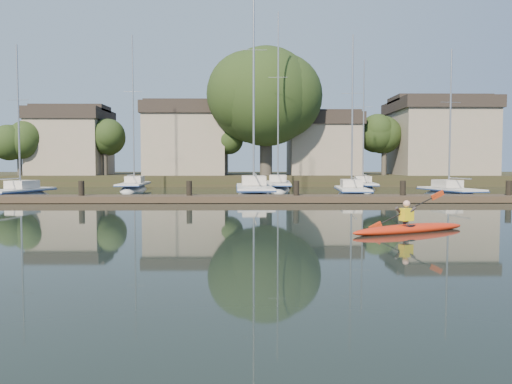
{
  "coord_description": "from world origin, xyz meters",
  "views": [
    {
      "loc": [
        0.36,
        -13.86,
        2.17
      ],
      "look_at": [
        0.59,
        3.02,
        1.2
      ],
      "focal_mm": 35.0,
      "sensor_mm": 36.0,
      "label": 1
    }
  ],
  "objects_px": {
    "sailboat_7": "(363,192)",
    "dock": "(243,198)",
    "kayak": "(409,227)",
    "sailboat_6": "(278,192)",
    "sailboat_2": "(254,199)",
    "sailboat_5": "(134,192)",
    "sailboat_0": "(19,201)",
    "sailboat_3": "(352,199)",
    "sailboat_4": "(450,199)"
  },
  "relations": [
    {
      "from": "kayak",
      "to": "sailboat_6",
      "type": "height_order",
      "value": "sailboat_6"
    },
    {
      "from": "sailboat_0",
      "to": "sailboat_5",
      "type": "bearing_deg",
      "value": 72.05
    },
    {
      "from": "sailboat_2",
      "to": "sailboat_5",
      "type": "relative_size",
      "value": 1.2
    },
    {
      "from": "sailboat_2",
      "to": "dock",
      "type": "bearing_deg",
      "value": -98.95
    },
    {
      "from": "sailboat_5",
      "to": "sailboat_6",
      "type": "relative_size",
      "value": 0.87
    },
    {
      "from": "dock",
      "to": "sailboat_2",
      "type": "height_order",
      "value": "sailboat_2"
    },
    {
      "from": "sailboat_2",
      "to": "sailboat_5",
      "type": "bearing_deg",
      "value": 139.27
    },
    {
      "from": "sailboat_0",
      "to": "sailboat_4",
      "type": "height_order",
      "value": "sailboat_0"
    },
    {
      "from": "sailboat_0",
      "to": "sailboat_6",
      "type": "relative_size",
      "value": 0.68
    },
    {
      "from": "kayak",
      "to": "sailboat_5",
      "type": "height_order",
      "value": "sailboat_5"
    },
    {
      "from": "dock",
      "to": "sailboat_4",
      "type": "height_order",
      "value": "sailboat_4"
    },
    {
      "from": "sailboat_6",
      "to": "kayak",
      "type": "bearing_deg",
      "value": -81.07
    },
    {
      "from": "sailboat_2",
      "to": "sailboat_7",
      "type": "height_order",
      "value": "sailboat_2"
    },
    {
      "from": "kayak",
      "to": "sailboat_6",
      "type": "distance_m",
      "value": 25.97
    },
    {
      "from": "sailboat_7",
      "to": "dock",
      "type": "bearing_deg",
      "value": -119.21
    },
    {
      "from": "sailboat_2",
      "to": "sailboat_7",
      "type": "distance_m",
      "value": 12.34
    },
    {
      "from": "dock",
      "to": "sailboat_3",
      "type": "height_order",
      "value": "sailboat_3"
    },
    {
      "from": "sailboat_2",
      "to": "sailboat_3",
      "type": "bearing_deg",
      "value": -3.69
    },
    {
      "from": "sailboat_5",
      "to": "sailboat_7",
      "type": "distance_m",
      "value": 18.99
    },
    {
      "from": "kayak",
      "to": "dock",
      "type": "bearing_deg",
      "value": 88.7
    },
    {
      "from": "sailboat_3",
      "to": "sailboat_4",
      "type": "height_order",
      "value": "sailboat_3"
    },
    {
      "from": "dock",
      "to": "sailboat_5",
      "type": "height_order",
      "value": "sailboat_5"
    },
    {
      "from": "kayak",
      "to": "sailboat_5",
      "type": "bearing_deg",
      "value": 94.69
    },
    {
      "from": "dock",
      "to": "sailboat_0",
      "type": "xyz_separation_m",
      "value": [
        -14.22,
        3.77,
        -0.38
      ]
    },
    {
      "from": "sailboat_5",
      "to": "sailboat_7",
      "type": "bearing_deg",
      "value": -2.81
    },
    {
      "from": "sailboat_4",
      "to": "dock",
      "type": "bearing_deg",
      "value": -172.56
    },
    {
      "from": "sailboat_0",
      "to": "sailboat_3",
      "type": "distance_m",
      "value": 21.42
    },
    {
      "from": "sailboat_0",
      "to": "sailboat_4",
      "type": "relative_size",
      "value": 1.0
    },
    {
      "from": "dock",
      "to": "sailboat_2",
      "type": "xyz_separation_m",
      "value": [
        0.67,
        5.26,
        -0.41
      ]
    },
    {
      "from": "sailboat_3",
      "to": "sailboat_2",
      "type": "bearing_deg",
      "value": -176.85
    },
    {
      "from": "dock",
      "to": "sailboat_7",
      "type": "xyz_separation_m",
      "value": [
        9.85,
        13.51,
        -0.38
      ]
    },
    {
      "from": "sailboat_0",
      "to": "sailboat_5",
      "type": "height_order",
      "value": "sailboat_5"
    },
    {
      "from": "sailboat_6",
      "to": "sailboat_0",
      "type": "bearing_deg",
      "value": -147.05
    },
    {
      "from": "dock",
      "to": "sailboat_3",
      "type": "distance_m",
      "value": 8.77
    },
    {
      "from": "sailboat_6",
      "to": "sailboat_3",
      "type": "bearing_deg",
      "value": -59.42
    },
    {
      "from": "sailboat_5",
      "to": "sailboat_6",
      "type": "bearing_deg",
      "value": -2.2
    },
    {
      "from": "sailboat_2",
      "to": "sailboat_5",
      "type": "distance_m",
      "value": 12.62
    },
    {
      "from": "sailboat_2",
      "to": "sailboat_7",
      "type": "relative_size",
      "value": 1.39
    },
    {
      "from": "sailboat_5",
      "to": "sailboat_7",
      "type": "relative_size",
      "value": 1.16
    },
    {
      "from": "kayak",
      "to": "sailboat_3",
      "type": "bearing_deg",
      "value": 59.21
    },
    {
      "from": "sailboat_4",
      "to": "sailboat_7",
      "type": "relative_size",
      "value": 0.9
    },
    {
      "from": "kayak",
      "to": "sailboat_6",
      "type": "bearing_deg",
      "value": 70.88
    },
    {
      "from": "dock",
      "to": "kayak",
      "type": "bearing_deg",
      "value": -66.31
    },
    {
      "from": "kayak",
      "to": "sailboat_0",
      "type": "xyz_separation_m",
      "value": [
        -19.62,
        16.08,
        -0.35
      ]
    },
    {
      "from": "dock",
      "to": "sailboat_6",
      "type": "relative_size",
      "value": 2.14
    },
    {
      "from": "kayak",
      "to": "sailboat_7",
      "type": "xyz_separation_m",
      "value": [
        4.44,
        25.82,
        -0.35
      ]
    },
    {
      "from": "sailboat_4",
      "to": "sailboat_6",
      "type": "distance_m",
      "value": 14.02
    },
    {
      "from": "kayak",
      "to": "dock",
      "type": "xyz_separation_m",
      "value": [
        -5.4,
        12.32,
        0.03
      ]
    },
    {
      "from": "sailboat_0",
      "to": "sailboat_5",
      "type": "distance_m",
      "value": 10.72
    },
    {
      "from": "sailboat_2",
      "to": "sailboat_3",
      "type": "relative_size",
      "value": 1.41
    }
  ]
}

